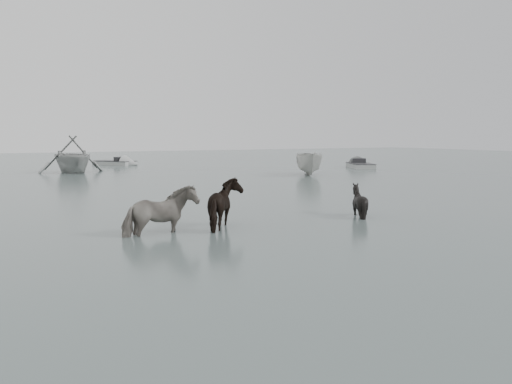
# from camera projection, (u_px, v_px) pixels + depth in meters

# --- Properties ---
(ground) EXTENTS (140.00, 140.00, 0.00)m
(ground) POSITION_uv_depth(u_px,v_px,m) (276.00, 225.00, 14.98)
(ground) COLOR #4B5957
(ground) RESTS_ON ground
(pony_pinto) EXTENTS (2.15, 1.25, 1.71)m
(pony_pinto) POSITION_uv_depth(u_px,v_px,m) (160.00, 203.00, 13.47)
(pony_pinto) COLOR black
(pony_pinto) RESTS_ON ground
(pony_dark) EXTENTS (1.64, 1.83, 1.63)m
(pony_dark) POSITION_uv_depth(u_px,v_px,m) (227.00, 200.00, 14.51)
(pony_dark) COLOR black
(pony_dark) RESTS_ON ground
(pony_black) EXTENTS (1.60, 1.51, 1.41)m
(pony_black) POSITION_uv_depth(u_px,v_px,m) (359.00, 195.00, 16.60)
(pony_black) COLOR black
(pony_black) RESTS_ON ground
(rowboat_trail) EXTENTS (5.41, 6.00, 2.79)m
(rowboat_trail) POSITION_uv_depth(u_px,v_px,m) (72.00, 153.00, 35.69)
(rowboat_trail) COLOR #A5A7A5
(rowboat_trail) RESTS_ON ground
(boat_small) EXTENTS (3.45, 4.65, 1.69)m
(boat_small) POSITION_uv_depth(u_px,v_px,m) (309.00, 162.00, 33.68)
(boat_small) COLOR #AFAFAA
(boat_small) RESTS_ON ground
(skiff_port) EXTENTS (3.69, 5.41, 0.75)m
(skiff_port) POSITION_uv_depth(u_px,v_px,m) (360.00, 163.00, 40.98)
(skiff_port) COLOR #9D9F9D
(skiff_port) RESTS_ON ground
(skiff_mid) EXTENTS (4.43, 5.31, 0.75)m
(skiff_mid) POSITION_uv_depth(u_px,v_px,m) (115.00, 161.00, 44.83)
(skiff_mid) COLOR #A6A8A6
(skiff_mid) RESTS_ON ground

